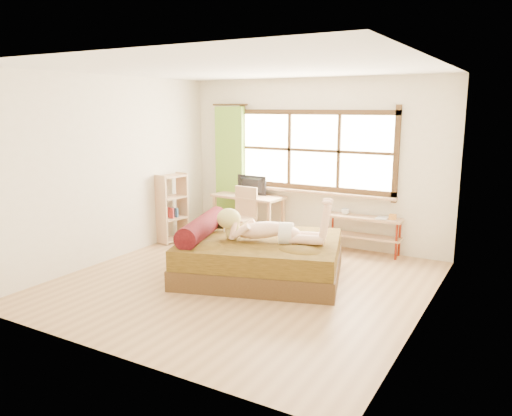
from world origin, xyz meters
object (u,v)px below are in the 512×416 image
Objects in this scene: kitten at (220,222)px; bookshelf at (172,208)px; bed at (257,256)px; woman at (269,218)px; pipe_shelf at (364,226)px; chair at (243,213)px; desk at (248,201)px.

bookshelf reaches higher than kitten.
bed is 2.17× the size of bookshelf.
pipe_shelf is (0.71, 1.79, -0.40)m from woman.
chair is 1.20m from bookshelf.
desk is (-0.43, 1.52, 0.02)m from kitten.
pipe_shelf is (1.91, 0.48, -0.10)m from chair.
kitten is 0.33× the size of chair.
kitten is 1.57m from desk.
desk is 1.31× the size of chair.
woman is at bearing -114.16° from pipe_shelf.
pipe_shelf is at bearing 7.11° from desk.
woman is 1.27× the size of bookshelf.
bookshelf reaches higher than chair.
bookshelf reaches higher than woman.
woman reaches higher than pipe_shelf.
chair is 0.81× the size of pipe_shelf.
kitten is (-0.67, 0.12, 0.36)m from bed.
pipe_shelf is at bearing 17.91° from chair.
woman is 1.52× the size of chair.
kitten is 1.20m from chair.
bed is 2.11× the size of pipe_shelf.
kitten is at bearing -16.23° from bookshelf.
kitten is at bearing -70.55° from desk.
woman reaches higher than bed.
chair reaches higher than bed.
woman reaches higher than desk.
woman is 1.23× the size of pipe_shelf.
pipe_shelf is 1.03× the size of bookshelf.
desk is 1.30m from bookshelf.
woman is 1.16× the size of desk.
bookshelf is at bearing -137.76° from desk.
woman is 0.90m from kitten.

